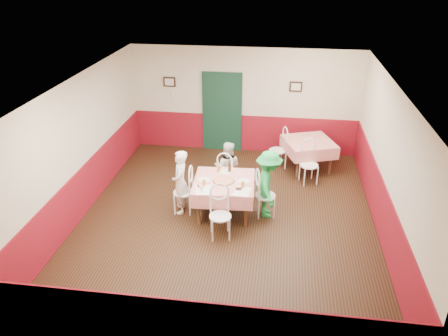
# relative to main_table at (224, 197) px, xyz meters

# --- Properties ---
(floor) EXTENTS (7.00, 7.00, 0.00)m
(floor) POSITION_rel_main_table_xyz_m (0.10, -0.18, -0.38)
(floor) COLOR black
(floor) RESTS_ON ground
(ceiling) EXTENTS (7.00, 7.00, 0.00)m
(ceiling) POSITION_rel_main_table_xyz_m (0.10, -0.18, 2.42)
(ceiling) COLOR white
(ceiling) RESTS_ON back_wall
(back_wall) EXTENTS (6.00, 0.10, 2.80)m
(back_wall) POSITION_rel_main_table_xyz_m (0.10, 3.32, 1.02)
(back_wall) COLOR beige
(back_wall) RESTS_ON ground
(front_wall) EXTENTS (6.00, 0.10, 2.80)m
(front_wall) POSITION_rel_main_table_xyz_m (0.10, -3.68, 1.02)
(front_wall) COLOR beige
(front_wall) RESTS_ON ground
(left_wall) EXTENTS (0.10, 7.00, 2.80)m
(left_wall) POSITION_rel_main_table_xyz_m (-2.90, -0.18, 1.02)
(left_wall) COLOR beige
(left_wall) RESTS_ON ground
(right_wall) EXTENTS (0.10, 7.00, 2.80)m
(right_wall) POSITION_rel_main_table_xyz_m (3.10, -0.18, 1.02)
(right_wall) COLOR beige
(right_wall) RESTS_ON ground
(wainscot_back) EXTENTS (6.00, 0.03, 1.00)m
(wainscot_back) POSITION_rel_main_table_xyz_m (0.10, 3.30, 0.12)
(wainscot_back) COLOR maroon
(wainscot_back) RESTS_ON ground
(wainscot_front) EXTENTS (6.00, 0.03, 1.00)m
(wainscot_front) POSITION_rel_main_table_xyz_m (0.10, -3.67, 0.12)
(wainscot_front) COLOR maroon
(wainscot_front) RESTS_ON ground
(wainscot_left) EXTENTS (0.03, 7.00, 1.00)m
(wainscot_left) POSITION_rel_main_table_xyz_m (-2.89, -0.18, 0.12)
(wainscot_left) COLOR maroon
(wainscot_left) RESTS_ON ground
(wainscot_right) EXTENTS (0.03, 7.00, 1.00)m
(wainscot_right) POSITION_rel_main_table_xyz_m (3.08, -0.18, 0.12)
(wainscot_right) COLOR maroon
(wainscot_right) RESTS_ON ground
(door) EXTENTS (0.96, 0.06, 2.10)m
(door) POSITION_rel_main_table_xyz_m (-0.50, 3.27, 0.68)
(door) COLOR black
(door) RESTS_ON ground
(picture_left) EXTENTS (0.32, 0.03, 0.26)m
(picture_left) POSITION_rel_main_table_xyz_m (-1.90, 3.27, 1.48)
(picture_left) COLOR black
(picture_left) RESTS_ON back_wall
(picture_right) EXTENTS (0.32, 0.03, 0.26)m
(picture_right) POSITION_rel_main_table_xyz_m (1.40, 3.27, 1.48)
(picture_right) COLOR black
(picture_right) RESTS_ON back_wall
(thermostat) EXTENTS (0.10, 0.03, 0.10)m
(thermostat) POSITION_rel_main_table_xyz_m (-1.80, 3.27, 1.12)
(thermostat) COLOR white
(thermostat) RESTS_ON back_wall
(main_table) EXTENTS (1.28, 1.28, 0.77)m
(main_table) POSITION_rel_main_table_xyz_m (0.00, 0.00, 0.00)
(main_table) COLOR red
(main_table) RESTS_ON ground
(second_table) EXTENTS (1.43, 1.43, 0.77)m
(second_table) POSITION_rel_main_table_xyz_m (1.79, 2.36, 0.00)
(second_table) COLOR red
(second_table) RESTS_ON ground
(chair_left) EXTENTS (0.43, 0.43, 0.90)m
(chair_left) POSITION_rel_main_table_xyz_m (-0.85, -0.05, 0.08)
(chair_left) COLOR white
(chair_left) RESTS_ON ground
(chair_right) EXTENTS (0.51, 0.51, 0.90)m
(chair_right) POSITION_rel_main_table_xyz_m (0.85, 0.05, 0.08)
(chair_right) COLOR white
(chair_right) RESTS_ON ground
(chair_far) EXTENTS (0.50, 0.50, 0.90)m
(chair_far) POSITION_rel_main_table_xyz_m (-0.05, 0.85, 0.08)
(chair_far) COLOR white
(chair_far) RESTS_ON ground
(chair_near) EXTENTS (0.50, 0.50, 0.90)m
(chair_near) POSITION_rel_main_table_xyz_m (0.05, -0.85, 0.08)
(chair_near) COLOR white
(chair_near) RESTS_ON ground
(chair_second_a) EXTENTS (0.54, 0.54, 0.90)m
(chair_second_a) POSITION_rel_main_table_xyz_m (1.04, 2.36, 0.08)
(chair_second_a) COLOR white
(chair_second_a) RESTS_ON ground
(chair_second_b) EXTENTS (0.54, 0.54, 0.90)m
(chair_second_b) POSITION_rel_main_table_xyz_m (1.79, 1.61, 0.08)
(chair_second_b) COLOR white
(chair_second_b) RESTS_ON ground
(pizza) EXTENTS (0.44, 0.44, 0.03)m
(pizza) POSITION_rel_main_table_xyz_m (-0.00, -0.02, 0.40)
(pizza) COLOR #B74723
(pizza) RESTS_ON main_table
(plate_left) EXTENTS (0.26, 0.26, 0.01)m
(plate_left) POSITION_rel_main_table_xyz_m (-0.40, -0.03, 0.39)
(plate_left) COLOR white
(plate_left) RESTS_ON main_table
(plate_right) EXTENTS (0.26, 0.26, 0.01)m
(plate_right) POSITION_rel_main_table_xyz_m (0.40, 0.02, 0.39)
(plate_right) COLOR white
(plate_right) RESTS_ON main_table
(plate_far) EXTENTS (0.26, 0.26, 0.01)m
(plate_far) POSITION_rel_main_table_xyz_m (-0.03, 0.39, 0.39)
(plate_far) COLOR white
(plate_far) RESTS_ON main_table
(glass_a) EXTENTS (0.07, 0.07, 0.13)m
(glass_a) POSITION_rel_main_table_xyz_m (-0.36, -0.27, 0.45)
(glass_a) COLOR #BF7219
(glass_a) RESTS_ON main_table
(glass_b) EXTENTS (0.07, 0.07, 0.12)m
(glass_b) POSITION_rel_main_table_xyz_m (0.40, -0.22, 0.45)
(glass_b) COLOR #BF7219
(glass_b) RESTS_ON main_table
(glass_c) EXTENTS (0.07, 0.07, 0.13)m
(glass_c) POSITION_rel_main_table_xyz_m (-0.17, 0.41, 0.45)
(glass_c) COLOR #BF7219
(glass_c) RESTS_ON main_table
(beer_bottle) EXTENTS (0.07, 0.07, 0.23)m
(beer_bottle) POSITION_rel_main_table_xyz_m (0.06, 0.40, 0.50)
(beer_bottle) COLOR #381C0A
(beer_bottle) RESTS_ON main_table
(shaker_a) EXTENTS (0.04, 0.04, 0.09)m
(shaker_a) POSITION_rel_main_table_xyz_m (-0.40, -0.46, 0.43)
(shaker_a) COLOR silver
(shaker_a) RESTS_ON main_table
(shaker_b) EXTENTS (0.04, 0.04, 0.09)m
(shaker_b) POSITION_rel_main_table_xyz_m (-0.36, -0.50, 0.43)
(shaker_b) COLOR silver
(shaker_b) RESTS_ON main_table
(shaker_c) EXTENTS (0.04, 0.04, 0.09)m
(shaker_c) POSITION_rel_main_table_xyz_m (-0.46, -0.35, 0.43)
(shaker_c) COLOR #B23319
(shaker_c) RESTS_ON main_table
(menu_left) EXTENTS (0.37, 0.45, 0.00)m
(menu_left) POSITION_rel_main_table_xyz_m (-0.34, -0.43, 0.39)
(menu_left) COLOR white
(menu_left) RESTS_ON main_table
(menu_right) EXTENTS (0.36, 0.44, 0.00)m
(menu_right) POSITION_rel_main_table_xyz_m (0.41, -0.38, 0.39)
(menu_right) COLOR white
(menu_right) RESTS_ON main_table
(wallet) EXTENTS (0.11, 0.10, 0.02)m
(wallet) POSITION_rel_main_table_xyz_m (0.33, -0.31, 0.40)
(wallet) COLOR black
(wallet) RESTS_ON main_table
(diner_left) EXTENTS (0.39, 0.54, 1.38)m
(diner_left) POSITION_rel_main_table_xyz_m (-0.90, -0.05, 0.31)
(diner_left) COLOR gray
(diner_left) RESTS_ON ground
(diner_far) EXTENTS (0.61, 0.48, 1.22)m
(diner_far) POSITION_rel_main_table_xyz_m (-0.05, 0.90, 0.24)
(diner_far) COLOR gray
(diner_far) RESTS_ON ground
(diner_right) EXTENTS (0.65, 0.99, 1.44)m
(diner_right) POSITION_rel_main_table_xyz_m (0.90, 0.05, 0.34)
(diner_right) COLOR gray
(diner_right) RESTS_ON ground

